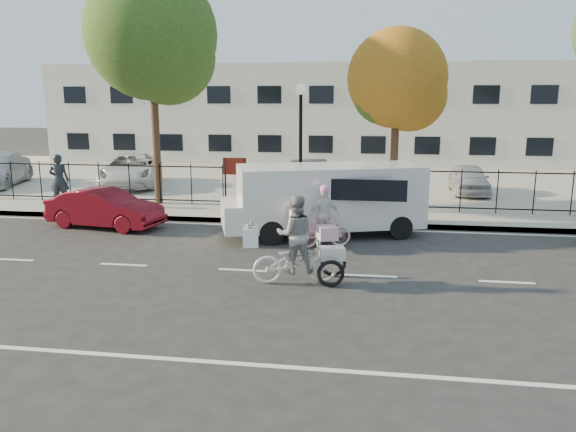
% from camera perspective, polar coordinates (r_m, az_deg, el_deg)
% --- Properties ---
extents(ground, '(120.00, 120.00, 0.00)m').
position_cam_1_polar(ground, '(13.42, -4.58, -5.53)').
color(ground, '#333334').
extents(road_markings, '(60.00, 9.52, 0.01)m').
position_cam_1_polar(road_markings, '(13.42, -4.58, -5.51)').
color(road_markings, silver).
rests_on(road_markings, ground).
extents(curb, '(60.00, 0.10, 0.15)m').
position_cam_1_polar(curb, '(18.19, -1.00, -0.60)').
color(curb, '#A8A399').
rests_on(curb, ground).
extents(sidewalk, '(60.00, 2.20, 0.15)m').
position_cam_1_polar(sidewalk, '(19.21, -0.49, 0.07)').
color(sidewalk, '#A8A399').
rests_on(sidewalk, ground).
extents(parking_lot, '(60.00, 15.60, 0.15)m').
position_cam_1_polar(parking_lot, '(27.90, 2.38, 3.77)').
color(parking_lot, '#A8A399').
rests_on(parking_lot, ground).
extents(iron_fence, '(58.00, 0.06, 1.50)m').
position_cam_1_polar(iron_fence, '(20.13, -0.00, 3.00)').
color(iron_fence, black).
rests_on(iron_fence, sidewalk).
extents(building, '(34.00, 10.00, 6.00)m').
position_cam_1_polar(building, '(37.60, 4.09, 10.32)').
color(building, silver).
rests_on(building, ground).
extents(lamppost, '(0.36, 0.36, 4.33)m').
position_cam_1_polar(lamppost, '(19.44, 1.30, 9.24)').
color(lamppost, black).
rests_on(lamppost, sidewalk).
extents(street_sign, '(0.85, 0.06, 1.80)m').
position_cam_1_polar(street_sign, '(20.02, -5.43, 4.39)').
color(street_sign, black).
rests_on(street_sign, sidewalk).
extents(zebra_trike, '(2.29, 1.24, 1.96)m').
position_cam_1_polar(zebra_trike, '(12.31, 0.78, -3.44)').
color(zebra_trike, white).
rests_on(zebra_trike, ground).
extents(unicorn_bike, '(1.76, 1.28, 1.74)m').
position_cam_1_polar(unicorn_bike, '(15.26, 3.58, -0.88)').
color(unicorn_bike, '#F1B7C3').
rests_on(unicorn_bike, ground).
extents(white_van, '(6.31, 3.57, 2.08)m').
position_cam_1_polar(white_van, '(16.64, 3.89, 1.96)').
color(white_van, white).
rests_on(white_van, ground).
extents(red_sedan, '(3.90, 1.96, 1.23)m').
position_cam_1_polar(red_sedan, '(18.56, -18.09, 0.75)').
color(red_sedan, '#5F0A16').
rests_on(red_sedan, ground).
extents(pedestrian, '(0.77, 0.59, 1.89)m').
position_cam_1_polar(pedestrian, '(22.05, -22.22, 3.41)').
color(pedestrian, black).
rests_on(pedestrian, sidewalk).
extents(lot_car_b, '(3.77, 5.64, 1.44)m').
position_cam_1_polar(lot_car_b, '(26.10, -15.67, 4.54)').
color(lot_car_b, silver).
rests_on(lot_car_b, parking_lot).
extents(lot_car_c, '(2.23, 4.38, 1.38)m').
position_cam_1_polar(lot_car_c, '(23.02, 2.16, 3.96)').
color(lot_car_c, '#494D51').
rests_on(lot_car_c, parking_lot).
extents(lot_car_d, '(1.49, 3.55, 1.20)m').
position_cam_1_polar(lot_car_d, '(24.26, 17.90, 3.59)').
color(lot_car_d, '#B6B7BE').
rests_on(lot_car_d, parking_lot).
extents(tree_west, '(4.68, 4.68, 8.59)m').
position_cam_1_polar(tree_west, '(21.37, -13.29, 16.97)').
color(tree_west, '#442D1D').
rests_on(tree_west, ground).
extents(tree_mid, '(3.56, 3.53, 6.46)m').
position_cam_1_polar(tree_mid, '(20.75, 11.40, 13.08)').
color(tree_mid, '#442D1D').
rests_on(tree_mid, ground).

